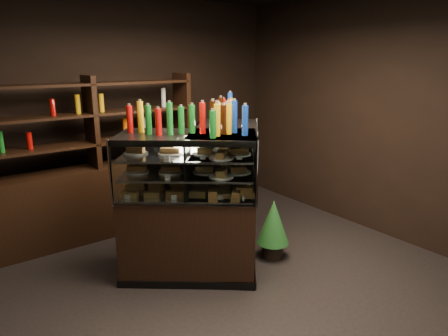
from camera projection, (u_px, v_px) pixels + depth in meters
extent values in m
plane|color=black|center=(223.00, 295.00, 3.82)|extent=(5.00, 5.00, 0.00)
cube|color=black|center=(113.00, 111.00, 5.37)|extent=(5.00, 0.02, 3.00)
cube|color=black|center=(389.00, 117.00, 4.85)|extent=(0.02, 5.00, 3.00)
cube|color=black|center=(225.00, 221.00, 4.45)|extent=(1.37, 1.45, 0.87)
cube|color=black|center=(225.00, 253.00, 4.56)|extent=(1.41, 1.49, 0.08)
cube|color=black|center=(225.00, 131.00, 4.18)|extent=(1.37, 1.45, 0.06)
cube|color=silver|center=(225.00, 183.00, 4.33)|extent=(1.30, 1.37, 0.02)
cube|color=silver|center=(225.00, 165.00, 4.28)|extent=(1.30, 1.37, 0.02)
cube|color=silver|center=(225.00, 148.00, 4.23)|extent=(1.30, 1.37, 0.02)
cube|color=white|center=(257.00, 157.00, 4.23)|extent=(0.87, 1.02, 0.61)
cylinder|color=silver|center=(256.00, 144.00, 4.87)|extent=(0.03, 0.03, 0.63)
cylinder|color=silver|center=(257.00, 174.00, 3.59)|extent=(0.03, 0.03, 0.63)
cube|color=black|center=(189.00, 234.00, 4.13)|extent=(1.46, 1.34, 0.87)
cube|color=black|center=(190.00, 268.00, 4.23)|extent=(1.50, 1.38, 0.08)
cube|color=black|center=(187.00, 137.00, 3.86)|extent=(1.46, 1.34, 0.06)
cube|color=silver|center=(188.00, 193.00, 4.01)|extent=(1.38, 1.27, 0.02)
cube|color=silver|center=(188.00, 173.00, 3.95)|extent=(1.38, 1.27, 0.02)
cube|color=silver|center=(187.00, 155.00, 3.91)|extent=(1.38, 1.27, 0.02)
cube|color=white|center=(183.00, 174.00, 3.60)|extent=(1.06, 0.82, 0.61)
cylinder|color=silver|center=(257.00, 174.00, 3.59)|extent=(0.03, 0.03, 0.63)
cylinder|color=silver|center=(110.00, 173.00, 3.63)|extent=(0.03, 0.03, 0.63)
cube|color=#B77841|center=(225.00, 197.00, 3.78)|extent=(0.19, 0.20, 0.06)
cube|color=#B77841|center=(226.00, 189.00, 4.00)|extent=(0.19, 0.20, 0.06)
cube|color=#B77841|center=(228.00, 183.00, 4.21)|extent=(0.19, 0.20, 0.06)
cube|color=#B77841|center=(229.00, 177.00, 4.43)|extent=(0.19, 0.20, 0.06)
cube|color=#B77841|center=(230.00, 171.00, 4.64)|extent=(0.19, 0.20, 0.06)
cube|color=#B77841|center=(231.00, 166.00, 4.86)|extent=(0.19, 0.20, 0.06)
cylinder|color=white|center=(221.00, 177.00, 3.79)|extent=(0.24, 0.24, 0.02)
cube|color=#B77841|center=(221.00, 173.00, 3.78)|extent=(0.17, 0.18, 0.05)
cylinder|color=white|center=(224.00, 167.00, 4.11)|extent=(0.24, 0.24, 0.02)
cube|color=#B77841|center=(224.00, 164.00, 4.10)|extent=(0.17, 0.18, 0.05)
cylinder|color=white|center=(226.00, 159.00, 4.44)|extent=(0.24, 0.24, 0.02)
cube|color=#B77841|center=(226.00, 156.00, 4.43)|extent=(0.17, 0.18, 0.05)
cylinder|color=white|center=(228.00, 153.00, 4.76)|extent=(0.24, 0.24, 0.02)
cube|color=#B77841|center=(228.00, 150.00, 4.75)|extent=(0.17, 0.18, 0.05)
cylinder|color=white|center=(221.00, 158.00, 3.74)|extent=(0.24, 0.24, 0.02)
cube|color=#B77841|center=(221.00, 154.00, 3.73)|extent=(0.17, 0.18, 0.05)
cylinder|color=white|center=(224.00, 150.00, 4.06)|extent=(0.24, 0.24, 0.02)
cube|color=#B77841|center=(224.00, 147.00, 4.05)|extent=(0.17, 0.18, 0.05)
cylinder|color=white|center=(226.00, 143.00, 4.39)|extent=(0.24, 0.24, 0.02)
cube|color=#B77841|center=(226.00, 140.00, 4.38)|extent=(0.17, 0.18, 0.05)
cylinder|color=white|center=(228.00, 137.00, 4.71)|extent=(0.24, 0.24, 0.02)
cube|color=#B77841|center=(228.00, 134.00, 4.70)|extent=(0.17, 0.18, 0.05)
cube|color=#B77841|center=(132.00, 190.00, 3.98)|extent=(0.20, 0.18, 0.06)
cube|color=#B77841|center=(154.00, 190.00, 3.98)|extent=(0.20, 0.18, 0.06)
cube|color=#B77841|center=(177.00, 190.00, 3.97)|extent=(0.20, 0.18, 0.06)
cube|color=#B77841|center=(199.00, 191.00, 3.96)|extent=(0.20, 0.18, 0.06)
cube|color=#B77841|center=(221.00, 191.00, 3.96)|extent=(0.20, 0.18, 0.06)
cube|color=#B77841|center=(244.00, 191.00, 3.95)|extent=(0.20, 0.18, 0.06)
cylinder|color=white|center=(137.00, 171.00, 3.96)|extent=(0.24, 0.24, 0.02)
cube|color=#B77841|center=(137.00, 168.00, 3.95)|extent=(0.19, 0.17, 0.05)
cylinder|color=white|center=(171.00, 172.00, 3.95)|extent=(0.24, 0.24, 0.02)
cube|color=#B77841|center=(171.00, 168.00, 3.95)|extent=(0.19, 0.17, 0.05)
cylinder|color=white|center=(205.00, 172.00, 3.94)|extent=(0.24, 0.24, 0.02)
cube|color=#B77841|center=(205.00, 169.00, 3.94)|extent=(0.19, 0.17, 0.05)
cylinder|color=white|center=(239.00, 172.00, 3.94)|extent=(0.24, 0.24, 0.02)
cube|color=#B77841|center=(239.00, 169.00, 3.93)|extent=(0.19, 0.17, 0.05)
cylinder|color=white|center=(136.00, 153.00, 3.92)|extent=(0.24, 0.24, 0.02)
cube|color=#B77841|center=(136.00, 150.00, 3.91)|extent=(0.19, 0.17, 0.05)
cylinder|color=white|center=(170.00, 154.00, 3.91)|extent=(0.24, 0.24, 0.02)
cube|color=#B77841|center=(170.00, 150.00, 3.90)|extent=(0.19, 0.17, 0.05)
cylinder|color=white|center=(204.00, 154.00, 3.90)|extent=(0.24, 0.24, 0.02)
cube|color=#B77841|center=(204.00, 150.00, 3.89)|extent=(0.19, 0.17, 0.05)
cylinder|color=white|center=(239.00, 154.00, 3.89)|extent=(0.24, 0.24, 0.02)
cube|color=#B77841|center=(239.00, 151.00, 3.88)|extent=(0.19, 0.17, 0.05)
cylinder|color=#B20C0A|center=(221.00, 123.00, 3.60)|extent=(0.06, 0.06, 0.28)
cylinder|color=silver|center=(221.00, 106.00, 3.56)|extent=(0.03, 0.03, 0.02)
cylinder|color=silver|center=(222.00, 121.00, 3.70)|extent=(0.06, 0.06, 0.28)
cylinder|color=silver|center=(222.00, 105.00, 3.66)|extent=(0.03, 0.03, 0.02)
cylinder|color=#0F38B2|center=(223.00, 120.00, 3.79)|extent=(0.06, 0.06, 0.28)
cylinder|color=silver|center=(223.00, 104.00, 3.75)|extent=(0.03, 0.03, 0.02)
cylinder|color=#147223|center=(223.00, 118.00, 3.89)|extent=(0.06, 0.06, 0.28)
cylinder|color=silver|center=(223.00, 103.00, 3.85)|extent=(0.03, 0.03, 0.02)
cylinder|color=black|center=(224.00, 117.00, 3.99)|extent=(0.06, 0.06, 0.28)
cylinder|color=silver|center=(224.00, 102.00, 3.95)|extent=(0.03, 0.03, 0.02)
cylinder|color=#D8590A|center=(225.00, 115.00, 4.09)|extent=(0.06, 0.06, 0.28)
cylinder|color=silver|center=(225.00, 100.00, 4.05)|extent=(0.03, 0.03, 0.02)
cylinder|color=yellow|center=(226.00, 114.00, 4.18)|extent=(0.06, 0.06, 0.28)
cylinder|color=silver|center=(226.00, 99.00, 4.14)|extent=(0.03, 0.03, 0.02)
cylinder|color=#B20C0A|center=(226.00, 113.00, 4.28)|extent=(0.06, 0.06, 0.28)
cylinder|color=silver|center=(226.00, 99.00, 4.24)|extent=(0.03, 0.03, 0.02)
cylinder|color=silver|center=(227.00, 111.00, 4.38)|extent=(0.06, 0.06, 0.28)
cylinder|color=silver|center=(227.00, 98.00, 4.34)|extent=(0.03, 0.03, 0.02)
cylinder|color=#0F38B2|center=(227.00, 110.00, 4.48)|extent=(0.06, 0.06, 0.28)
cylinder|color=silver|center=(227.00, 97.00, 4.44)|extent=(0.03, 0.03, 0.02)
cylinder|color=#147223|center=(228.00, 109.00, 4.58)|extent=(0.06, 0.06, 0.28)
cylinder|color=silver|center=(228.00, 96.00, 4.54)|extent=(0.03, 0.03, 0.02)
cylinder|color=black|center=(229.00, 108.00, 4.67)|extent=(0.06, 0.06, 0.28)
cylinder|color=silver|center=(229.00, 95.00, 4.63)|extent=(0.03, 0.03, 0.02)
cylinder|color=#B20C0A|center=(128.00, 119.00, 3.83)|extent=(0.06, 0.06, 0.28)
cylinder|color=silver|center=(127.00, 103.00, 3.79)|extent=(0.03, 0.03, 0.02)
cylinder|color=silver|center=(139.00, 119.00, 3.82)|extent=(0.06, 0.06, 0.28)
cylinder|color=silver|center=(138.00, 103.00, 3.78)|extent=(0.03, 0.03, 0.02)
cylinder|color=#0F38B2|center=(149.00, 119.00, 3.82)|extent=(0.06, 0.06, 0.28)
cylinder|color=silver|center=(149.00, 103.00, 3.78)|extent=(0.03, 0.03, 0.02)
cylinder|color=#147223|center=(160.00, 119.00, 3.82)|extent=(0.06, 0.06, 0.28)
cylinder|color=silver|center=(159.00, 103.00, 3.78)|extent=(0.03, 0.03, 0.02)
cylinder|color=black|center=(171.00, 119.00, 3.82)|extent=(0.06, 0.06, 0.28)
cylinder|color=silver|center=(170.00, 103.00, 3.78)|extent=(0.03, 0.03, 0.02)
cylinder|color=#D8590A|center=(181.00, 119.00, 3.81)|extent=(0.06, 0.06, 0.28)
cylinder|color=silver|center=(181.00, 104.00, 3.77)|extent=(0.03, 0.03, 0.02)
cylinder|color=yellow|center=(192.00, 119.00, 3.81)|extent=(0.06, 0.06, 0.28)
cylinder|color=silver|center=(191.00, 104.00, 3.77)|extent=(0.03, 0.03, 0.02)
cylinder|color=#B20C0A|center=(202.00, 119.00, 3.81)|extent=(0.06, 0.06, 0.28)
cylinder|color=silver|center=(202.00, 104.00, 3.77)|extent=(0.03, 0.03, 0.02)
cylinder|color=silver|center=(213.00, 119.00, 3.80)|extent=(0.06, 0.06, 0.28)
cylinder|color=silver|center=(213.00, 104.00, 3.76)|extent=(0.03, 0.03, 0.02)
cylinder|color=#0F38B2|center=(224.00, 119.00, 3.80)|extent=(0.06, 0.06, 0.28)
cylinder|color=silver|center=(224.00, 104.00, 3.76)|extent=(0.03, 0.03, 0.02)
cylinder|color=#147223|center=(234.00, 120.00, 3.80)|extent=(0.06, 0.06, 0.28)
cylinder|color=silver|center=(234.00, 104.00, 3.76)|extent=(0.03, 0.03, 0.02)
cylinder|color=black|center=(245.00, 120.00, 3.80)|extent=(0.06, 0.06, 0.28)
cylinder|color=silver|center=(245.00, 104.00, 3.76)|extent=(0.03, 0.03, 0.02)
cylinder|color=black|center=(272.00, 250.00, 4.53)|extent=(0.24, 0.24, 0.18)
cone|color=#1A5D1E|center=(273.00, 222.00, 4.44)|extent=(0.36, 0.36, 0.50)
cone|color=#1A5D1E|center=(274.00, 208.00, 4.40)|extent=(0.28, 0.28, 0.35)
cube|color=black|center=(98.00, 201.00, 5.04)|extent=(2.59, 0.45, 0.90)
cube|color=black|center=(91.00, 122.00, 4.77)|extent=(0.06, 0.38, 1.10)
cube|color=black|center=(182.00, 114.00, 5.51)|extent=(0.06, 0.38, 1.10)
cube|color=black|center=(93.00, 143.00, 4.84)|extent=(2.54, 0.41, 0.03)
cube|color=black|center=(91.00, 114.00, 4.75)|extent=(2.54, 0.41, 0.03)
cube|color=black|center=(88.00, 84.00, 4.65)|extent=(2.54, 0.41, 0.03)
cylinder|color=#B20C0A|center=(1.00, 142.00, 4.24)|extent=(0.06, 0.06, 0.22)
cylinder|color=silver|center=(29.00, 139.00, 4.40)|extent=(0.06, 0.06, 0.22)
cylinder|color=#0F38B2|center=(56.00, 136.00, 4.56)|extent=(0.06, 0.06, 0.22)
cylinder|color=#147223|center=(81.00, 134.00, 4.73)|extent=(0.06, 0.06, 0.22)
cylinder|color=black|center=(104.00, 131.00, 4.89)|extent=(0.06, 0.06, 0.22)
cylinder|color=#D8590A|center=(125.00, 129.00, 5.05)|extent=(0.06, 0.06, 0.22)
cylinder|color=yellow|center=(145.00, 127.00, 5.21)|extent=(0.06, 0.06, 0.22)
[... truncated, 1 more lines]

